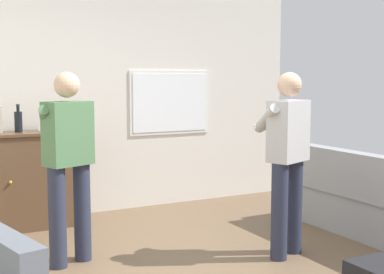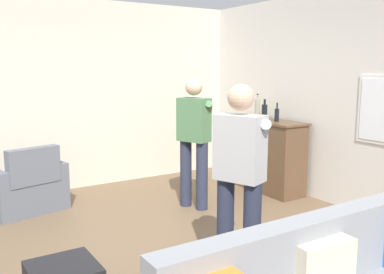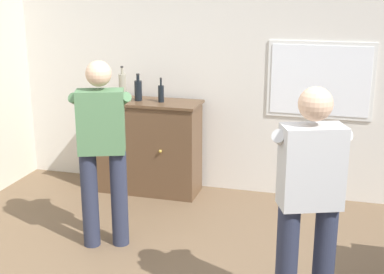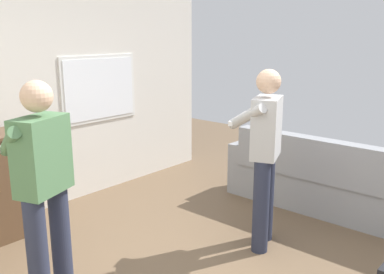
% 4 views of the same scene
% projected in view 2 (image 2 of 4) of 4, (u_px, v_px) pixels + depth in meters
% --- Properties ---
extents(ground, '(10.40, 10.40, 0.00)m').
position_uv_depth(ground, '(162.00, 247.00, 4.36)').
color(ground, brown).
extents(wall_back_with_window, '(5.20, 0.15, 2.80)m').
position_uv_depth(wall_back_with_window, '(342.00, 100.00, 5.53)').
color(wall_back_with_window, silver).
rests_on(wall_back_with_window, ground).
extents(wall_side_left, '(0.12, 5.20, 2.80)m').
position_uv_depth(wall_side_left, '(75.00, 95.00, 6.35)').
color(wall_side_left, beige).
rests_on(wall_side_left, ground).
extents(armchair, '(0.82, 1.00, 0.85)m').
position_uv_depth(armchair, '(27.00, 189.00, 5.40)').
color(armchair, slate).
rests_on(armchair, ground).
extents(sideboard_cabinet, '(1.20, 0.49, 1.05)m').
position_uv_depth(sideboard_cabinet, '(268.00, 155.00, 6.30)').
color(sideboard_cabinet, brown).
rests_on(sideboard_cabinet, ground).
extents(bottle_wine_green, '(0.08, 0.08, 0.30)m').
position_uv_depth(bottle_wine_green, '(264.00, 111.00, 6.27)').
color(bottle_wine_green, black).
rests_on(bottle_wine_green, sideboard_cabinet).
extents(bottle_liquor_amber, '(0.08, 0.08, 0.37)m').
position_uv_depth(bottle_liquor_amber, '(257.00, 108.00, 6.45)').
color(bottle_liquor_amber, gray).
rests_on(bottle_liquor_amber, sideboard_cabinet).
extents(bottle_spirits_clear, '(0.06, 0.06, 0.27)m').
position_uv_depth(bottle_spirits_clear, '(277.00, 115.00, 6.05)').
color(bottle_spirits_clear, black).
rests_on(bottle_spirits_clear, sideboard_cabinet).
extents(person_standing_left, '(0.52, 0.52, 1.68)m').
position_uv_depth(person_standing_left, '(194.00, 137.00, 5.46)').
color(person_standing_left, '#282D42').
rests_on(person_standing_left, ground).
extents(person_standing_right, '(0.52, 0.52, 1.68)m').
position_uv_depth(person_standing_right, '(240.00, 173.00, 3.57)').
color(person_standing_right, '#282D42').
rests_on(person_standing_right, ground).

